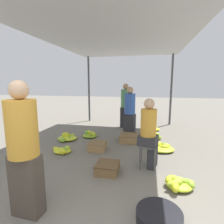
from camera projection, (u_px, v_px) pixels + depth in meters
The scene contains 19 objects.
canopy_post_back_left at pixel (89, 90), 7.54m from camera, with size 0.08×0.08×2.75m, color #4C4C51.
canopy_post_back_right at pixel (171, 90), 6.84m from camera, with size 0.08×0.08×2.75m, color #4C4C51.
canopy_tarp at pixel (114, 35), 4.12m from camera, with size 3.80×6.29×0.04m, color #B2B2B7.
vendor_foreground at pixel (24, 148), 2.10m from camera, with size 0.39×0.38×1.68m.
stool at pixel (148, 149), 3.41m from camera, with size 0.34×0.34×0.47m.
vendor_seated at pixel (149, 132), 3.35m from camera, with size 0.42×0.42×1.37m.
basin_black at pixel (159, 216), 2.09m from camera, with size 0.55×0.55×0.14m.
banana_pile_left_0 at pixel (63, 150), 4.18m from camera, with size 0.53×0.47×0.15m.
banana_pile_left_1 at pixel (67, 138), 5.13m from camera, with size 0.56×0.71×0.22m.
banana_pile_left_2 at pixel (90, 134), 5.38m from camera, with size 0.46×0.43×0.22m.
banana_pile_right_0 at pixel (155, 136), 5.22m from camera, with size 0.40×0.35×0.20m.
banana_pile_right_1 at pixel (150, 128), 6.19m from camera, with size 0.61×0.55×0.29m.
banana_pile_right_2 at pixel (162, 148), 4.35m from camera, with size 0.61×0.57×0.17m.
banana_pile_right_3 at pixel (178, 183), 2.77m from camera, with size 0.50×0.45×0.17m.
crate_near at pixel (98, 146), 4.34m from camera, with size 0.41×0.41×0.20m.
crate_mid at pixel (129, 138), 4.96m from camera, with size 0.50×0.50×0.21m.
crate_far at pixel (108, 168), 3.23m from camera, with size 0.42×0.42×0.19m.
shopper_walking_mid at pixel (126, 105), 6.48m from camera, with size 0.37×0.36×1.63m.
shopper_walking_far at pixel (130, 111), 5.36m from camera, with size 0.41×0.41×1.54m.
Camera 1 is at (0.86, -1.03, 1.65)m, focal length 28.00 mm.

